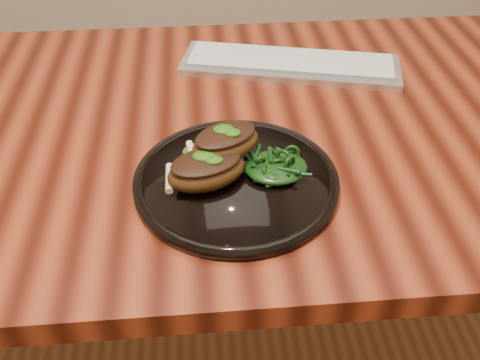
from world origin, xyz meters
name	(u,v)px	position (x,y,z in m)	size (l,w,h in m)	color
desk	(230,158)	(0.00, 0.00, 0.67)	(1.60, 0.80, 0.75)	#360E06
plate	(236,181)	(0.00, -0.18, 0.76)	(0.30, 0.30, 0.02)	black
lamb_chop_front	(206,169)	(-0.05, -0.19, 0.79)	(0.13, 0.11, 0.05)	#48260D
lamb_chop_back	(225,142)	(-0.02, -0.15, 0.81)	(0.13, 0.11, 0.05)	#48260D
herb_smear	(209,151)	(-0.04, -0.11, 0.77)	(0.08, 0.05, 0.01)	#174407
greens_heap	(276,164)	(0.06, -0.17, 0.78)	(0.09, 0.09, 0.03)	black
keyboard	(290,64)	(0.13, 0.18, 0.76)	(0.45, 0.23, 0.02)	silver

